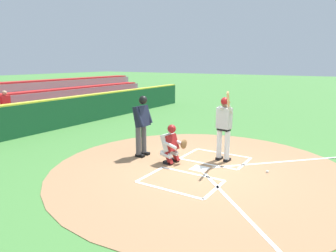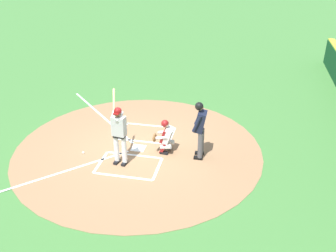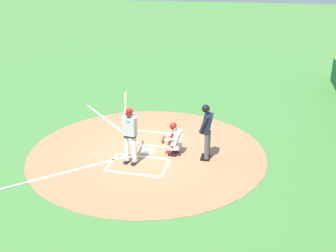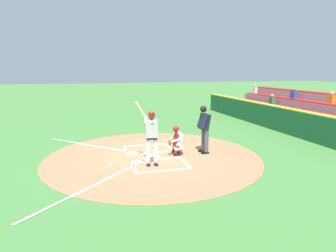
{
  "view_description": "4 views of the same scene",
  "coord_description": "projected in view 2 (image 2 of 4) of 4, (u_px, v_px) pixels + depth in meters",
  "views": [
    {
      "loc": [
        7.02,
        3.38,
        2.85
      ],
      "look_at": [
        -0.58,
        -1.38,
        0.93
      ],
      "focal_mm": 32.26,
      "sensor_mm": 36.0,
      "label": 1
    },
    {
      "loc": [
        -10.15,
        -3.15,
        6.27
      ],
      "look_at": [
        -0.03,
        -1.0,
        0.95
      ],
      "focal_mm": 40.16,
      "sensor_mm": 36.0,
      "label": 2
    },
    {
      "loc": [
        -11.72,
        -3.49,
        5.88
      ],
      "look_at": [
        -0.38,
        -0.81,
        1.16
      ],
      "focal_mm": 42.46,
      "sensor_mm": 36.0,
      "label": 3
    },
    {
      "loc": [
        -10.1,
        2.31,
        3.22
      ],
      "look_at": [
        -0.44,
        -0.46,
        1.23
      ],
      "focal_mm": 30.55,
      "sensor_mm": 36.0,
      "label": 4
    }
  ],
  "objects": [
    {
      "name": "ground_plane",
      "position": [
        138.0,
        148.0,
        12.28
      ],
      "size": [
        120.0,
        120.0,
        0.0
      ],
      "primitive_type": "plane",
      "color": "#427A38"
    },
    {
      "name": "dirt_circle",
      "position": [
        138.0,
        148.0,
        12.28
      ],
      "size": [
        8.0,
        8.0,
        0.01
      ],
      "primitive_type": "cylinder",
      "color": "#99704C",
      "rests_on": "ground"
    },
    {
      "name": "home_plate_and_chalk",
      "position": [
        113.0,
        145.0,
        12.43
      ],
      "size": [
        7.93,
        4.91,
        0.01
      ],
      "color": "white",
      "rests_on": "dirt_circle"
    },
    {
      "name": "batter",
      "position": [
        119.0,
        131.0,
        10.99
      ],
      "size": [
        1.0,
        0.62,
        2.13
      ],
      "color": "white",
      "rests_on": "ground"
    },
    {
      "name": "catcher",
      "position": [
        165.0,
        136.0,
        11.82
      ],
      "size": [
        0.59,
        0.65,
        1.13
      ],
      "color": "black",
      "rests_on": "ground"
    },
    {
      "name": "plate_umpire",
      "position": [
        200.0,
        126.0,
        11.32
      ],
      "size": [
        0.58,
        0.41,
        1.86
      ],
      "color": "#4C4C51",
      "rests_on": "ground"
    },
    {
      "name": "baseball",
      "position": [
        83.0,
        153.0,
        11.97
      ],
      "size": [
        0.07,
        0.07,
        0.07
      ],
      "primitive_type": "sphere",
      "color": "white",
      "rests_on": "ground"
    }
  ]
}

